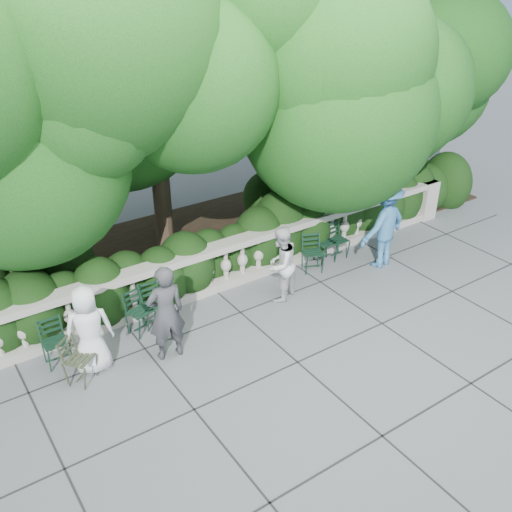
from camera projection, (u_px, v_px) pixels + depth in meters
ground at (286, 324)px, 10.67m from camera, size 90.00×90.00×0.00m
balustrade at (234, 262)px, 11.73m from camera, size 12.00×0.44×1.00m
shrub_hedge at (206, 259)px, 12.84m from camera, size 15.00×2.60×1.70m
tree_canopy at (223, 74)px, 11.40m from camera, size 15.04×6.52×6.78m
chair_a at (148, 335)px, 10.37m from camera, size 0.55×0.58×0.84m
chair_b at (62, 368)px, 9.57m from camera, size 0.44×0.48×0.84m
chair_c at (158, 329)px, 10.54m from camera, size 0.47×0.51×0.84m
chair_d at (328, 263)px, 12.70m from camera, size 0.44×0.48×0.84m
chair_e at (314, 274)px, 12.28m from camera, size 0.59×0.61×0.84m
chair_f at (341, 260)px, 12.80m from camera, size 0.44×0.48×0.84m
chair_weathered at (91, 382)px, 9.26m from camera, size 0.64×0.65×0.84m
person_businessman at (89, 329)px, 9.19m from camera, size 0.88×0.68×1.59m
person_woman_grey at (166, 313)px, 9.44m from camera, size 0.68×0.48×1.76m
person_casual_man at (280, 264)px, 11.07m from camera, size 0.93×0.84×1.56m
person_older_blue at (383, 224)px, 12.17m from camera, size 1.36×0.89×1.98m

